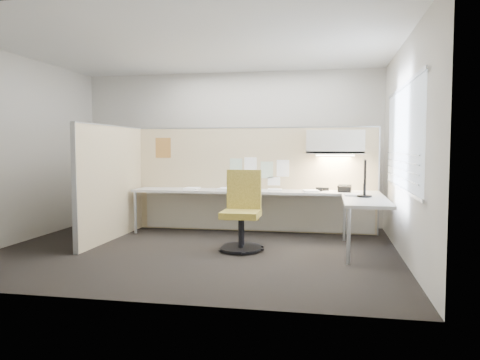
% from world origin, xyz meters
% --- Properties ---
extents(floor, '(5.50, 4.50, 0.01)m').
position_xyz_m(floor, '(0.00, 0.00, -0.01)').
color(floor, black).
rests_on(floor, ground).
extents(ceiling, '(5.50, 4.50, 0.01)m').
position_xyz_m(ceiling, '(0.00, 0.00, 2.80)').
color(ceiling, white).
rests_on(ceiling, wall_back).
extents(wall_back, '(5.50, 0.02, 2.80)m').
position_xyz_m(wall_back, '(0.00, 2.25, 1.40)').
color(wall_back, beige).
rests_on(wall_back, ground).
extents(wall_front, '(5.50, 0.02, 2.80)m').
position_xyz_m(wall_front, '(0.00, -2.25, 1.40)').
color(wall_front, beige).
rests_on(wall_front, ground).
extents(wall_left, '(0.02, 4.50, 2.80)m').
position_xyz_m(wall_left, '(-2.75, 0.00, 1.40)').
color(wall_left, beige).
rests_on(wall_left, ground).
extents(wall_right, '(0.02, 4.50, 2.80)m').
position_xyz_m(wall_right, '(2.75, 0.00, 1.40)').
color(wall_right, beige).
rests_on(wall_right, ground).
extents(window_pane, '(0.01, 2.80, 1.30)m').
position_xyz_m(window_pane, '(2.73, 0.00, 1.55)').
color(window_pane, '#9FADB9').
rests_on(window_pane, wall_right).
extents(partition_back, '(4.10, 0.06, 1.75)m').
position_xyz_m(partition_back, '(0.55, 1.60, 0.88)').
color(partition_back, beige).
rests_on(partition_back, floor).
extents(partition_left, '(0.06, 2.20, 1.75)m').
position_xyz_m(partition_left, '(-1.50, 0.50, 0.88)').
color(partition_left, beige).
rests_on(partition_left, floor).
extents(desk, '(4.00, 2.07, 0.73)m').
position_xyz_m(desk, '(0.93, 1.13, 0.60)').
color(desk, beige).
rests_on(desk, floor).
extents(overhead_bin, '(0.90, 0.36, 0.38)m').
position_xyz_m(overhead_bin, '(1.90, 1.39, 1.51)').
color(overhead_bin, beige).
rests_on(overhead_bin, partition_back).
extents(task_light_strip, '(0.60, 0.06, 0.02)m').
position_xyz_m(task_light_strip, '(1.90, 1.39, 1.30)').
color(task_light_strip, '#FFEABF').
rests_on(task_light_strip, overhead_bin).
extents(pinned_papers, '(1.01, 0.00, 0.47)m').
position_xyz_m(pinned_papers, '(0.63, 1.57, 1.03)').
color(pinned_papers, '#8CBF8C').
rests_on(pinned_papers, partition_back).
extents(poster, '(0.28, 0.00, 0.35)m').
position_xyz_m(poster, '(-1.05, 1.57, 1.42)').
color(poster, orange).
rests_on(poster, partition_back).
extents(chair_left, '(0.54, 0.56, 1.03)m').
position_xyz_m(chair_left, '(0.60, 0.26, 0.48)').
color(chair_left, black).
rests_on(chair_left, floor).
extents(chair_right, '(0.58, 0.58, 1.10)m').
position_xyz_m(chair_right, '(0.62, 0.11, 0.51)').
color(chair_right, black).
rests_on(chair_right, floor).
extents(monitor, '(0.21, 0.49, 0.52)m').
position_xyz_m(monitor, '(2.30, 0.51, 1.03)').
color(monitor, black).
rests_on(monitor, desk).
extents(phone, '(0.23, 0.21, 0.12)m').
position_xyz_m(phone, '(2.05, 1.24, 0.78)').
color(phone, black).
rests_on(phone, desk).
extents(stapler, '(0.15, 0.07, 0.05)m').
position_xyz_m(stapler, '(1.74, 1.40, 0.76)').
color(stapler, black).
rests_on(stapler, desk).
extents(tape_dispenser, '(0.11, 0.08, 0.06)m').
position_xyz_m(tape_dispenser, '(1.66, 1.32, 0.76)').
color(tape_dispenser, black).
rests_on(tape_dispenser, desk).
extents(coat_hook, '(0.18, 0.48, 1.42)m').
position_xyz_m(coat_hook, '(-1.58, -0.23, 1.41)').
color(coat_hook, silver).
rests_on(coat_hook, partition_left).
extents(paper_stack_0, '(0.24, 0.31, 0.02)m').
position_xyz_m(paper_stack_0, '(-0.45, 1.28, 0.74)').
color(paper_stack_0, white).
rests_on(paper_stack_0, desk).
extents(paper_stack_1, '(0.26, 0.32, 0.04)m').
position_xyz_m(paper_stack_1, '(0.17, 1.16, 0.75)').
color(paper_stack_1, white).
rests_on(paper_stack_1, desk).
extents(paper_stack_2, '(0.26, 0.32, 0.02)m').
position_xyz_m(paper_stack_2, '(0.94, 1.36, 0.74)').
color(paper_stack_2, white).
rests_on(paper_stack_2, desk).
extents(paper_stack_3, '(0.28, 0.34, 0.03)m').
position_xyz_m(paper_stack_3, '(1.53, 1.19, 0.74)').
color(paper_stack_3, white).
rests_on(paper_stack_3, desk).
extents(paper_stack_4, '(0.24, 0.31, 0.02)m').
position_xyz_m(paper_stack_4, '(2.15, 0.71, 0.74)').
color(paper_stack_4, white).
rests_on(paper_stack_4, desk).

